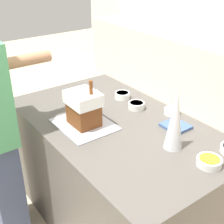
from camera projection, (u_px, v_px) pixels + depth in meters
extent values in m
plane|color=#C6B28E|center=(116.00, 219.00, 2.54)|extent=(12.00, 12.00, 0.00)
cube|color=#514C47|center=(116.00, 175.00, 2.33)|extent=(1.64, 0.96, 0.90)
cube|color=#B2B2BC|center=(84.00, 124.00, 2.09)|extent=(0.40, 0.33, 0.01)
cube|color=brown|center=(84.00, 114.00, 2.06)|extent=(0.20, 0.16, 0.15)
cube|color=white|center=(83.00, 98.00, 2.01)|extent=(0.22, 0.18, 0.08)
cylinder|color=brown|center=(91.00, 88.00, 1.94)|extent=(0.02, 0.02, 0.09)
cone|color=silver|center=(175.00, 119.00, 1.77)|extent=(0.11, 0.11, 0.38)
cylinder|color=white|center=(122.00, 95.00, 2.46)|extent=(0.12, 0.12, 0.05)
cylinder|color=orange|center=(122.00, 93.00, 2.45)|extent=(0.10, 0.10, 0.01)
cylinder|color=silver|center=(209.00, 162.00, 1.69)|extent=(0.14, 0.14, 0.04)
cylinder|color=orange|center=(210.00, 159.00, 1.69)|extent=(0.11, 0.11, 0.01)
cylinder|color=white|center=(172.00, 111.00, 2.23)|extent=(0.11, 0.11, 0.04)
cylinder|color=brown|center=(172.00, 110.00, 2.22)|extent=(0.09, 0.09, 0.01)
cylinder|color=silver|center=(136.00, 106.00, 2.30)|extent=(0.12, 0.12, 0.05)
cylinder|color=#4770DB|center=(136.00, 103.00, 2.29)|extent=(0.10, 0.10, 0.01)
cylinder|color=white|center=(92.00, 95.00, 2.47)|extent=(0.11, 0.11, 0.05)
cylinder|color=#4770DB|center=(92.00, 92.00, 2.46)|extent=(0.09, 0.09, 0.01)
cube|color=#3F598C|center=(176.00, 126.00, 2.06)|extent=(0.17, 0.15, 0.02)
cube|color=#424C6B|center=(4.00, 185.00, 2.27)|extent=(0.35, 0.19, 0.84)
cylinder|color=#996B4C|center=(17.00, 62.00, 1.98)|extent=(0.08, 0.45, 0.08)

